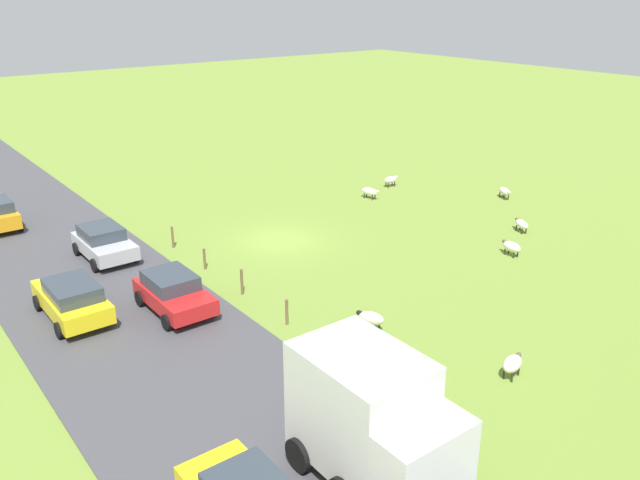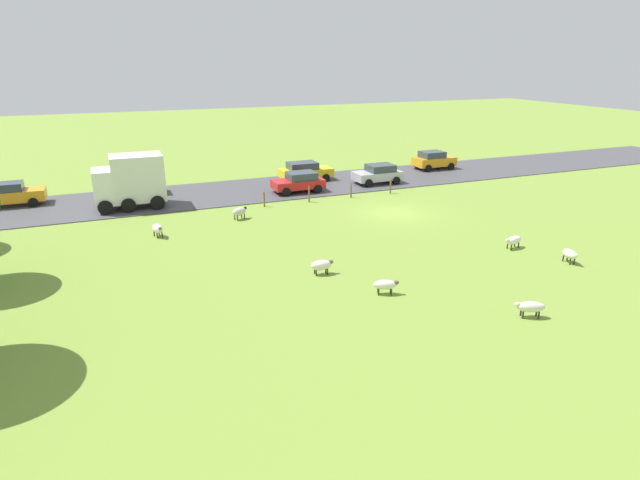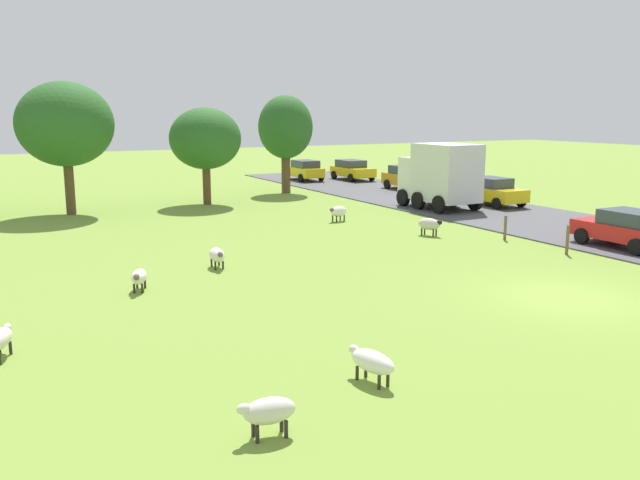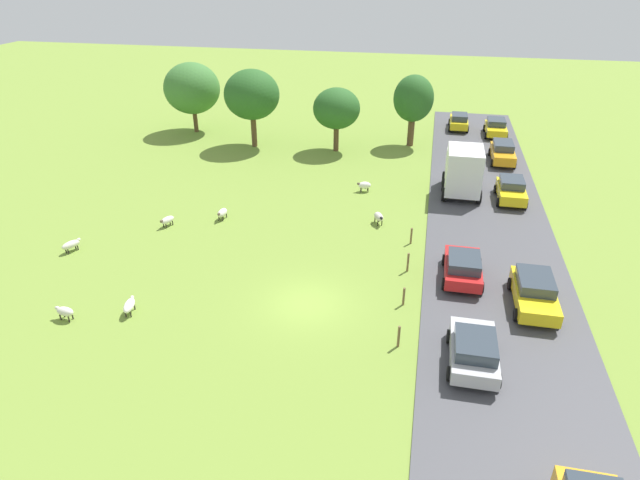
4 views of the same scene
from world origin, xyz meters
name	(u,v)px [view 2 (image 2 of 4)]	position (x,y,z in m)	size (l,w,h in m)	color
ground_plane	(394,213)	(0.00, 0.00, 0.00)	(160.00, 160.00, 0.00)	olive
road_strip	(336,182)	(9.76, 0.00, 0.03)	(8.00, 80.00, 0.06)	#47474C
sheep_0	(321,265)	(-7.87, 8.57, 0.47)	(0.59, 1.17, 0.72)	silver
sheep_1	(239,211)	(2.56, 10.01, 0.52)	(0.92, 1.18, 0.79)	beige
sheep_2	(530,307)	(-15.17, 2.49, 0.47)	(0.87, 1.26, 0.69)	silver
sheep_3	(513,240)	(-8.50, -2.57, 0.46)	(0.69, 1.30, 0.69)	white
sheep_4	(385,285)	(-11.03, 6.81, 0.45)	(0.79, 1.17, 0.68)	silver
sheep_5	(570,254)	(-11.31, -3.71, 0.48)	(1.07, 0.57, 0.71)	silver
sheep_6	(158,229)	(0.90, 15.29, 0.51)	(1.11, 0.73, 0.78)	white
fence_post_0	(391,186)	(4.83, -2.43, 0.56)	(0.12, 0.12, 1.13)	brown
fence_post_1	(351,191)	(4.83, 0.93, 0.51)	(0.12, 0.12, 1.02)	brown
fence_post_2	(309,194)	(4.83, 4.30, 0.58)	(0.12, 0.12, 1.16)	brown
fence_post_3	(264,199)	(4.83, 7.67, 0.53)	(0.12, 0.12, 1.06)	brown
truck_0	(131,180)	(8.02, 16.20, 1.96)	(2.77, 4.62, 3.63)	white
car_1	(434,160)	(11.30, -10.68, 0.91)	(2.11, 3.81, 1.65)	orange
car_2	(378,174)	(8.08, -3.08, 0.86)	(2.17, 3.91, 1.54)	#B7B7BC
car_3	(8,194)	(11.66, 24.22, 0.91)	(2.02, 4.50, 1.64)	orange
car_4	(136,184)	(11.51, 15.73, 0.89)	(2.05, 3.86, 1.60)	yellow
car_5	(305,171)	(11.27, 2.17, 0.88)	(2.13, 4.37, 1.58)	yellow
car_6	(299,182)	(7.81, 3.98, 0.85)	(2.14, 3.94, 1.52)	red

